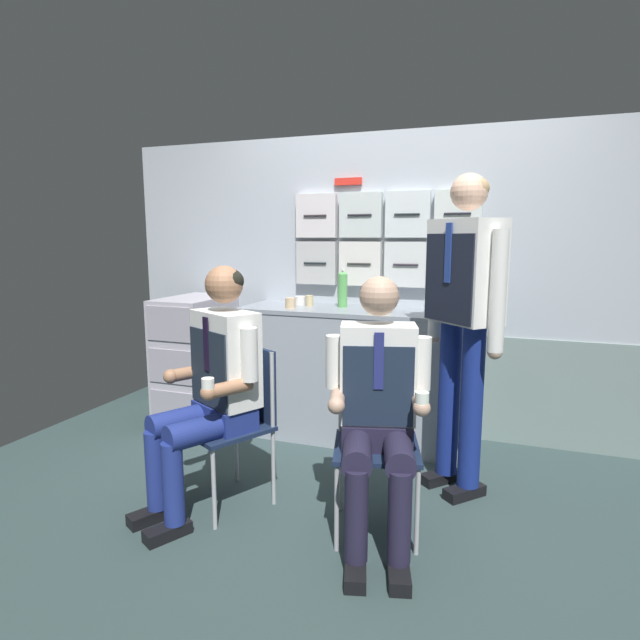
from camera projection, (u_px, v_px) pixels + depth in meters
name	position (u px, v px, depth m)	size (l,w,h in m)	color
ground	(329.00, 521.00, 2.64)	(4.80, 4.80, 0.04)	#2E3F3F
galley_bulkhead	(390.00, 287.00, 3.75)	(4.20, 0.14, 2.15)	#ACB4BF
galley_counter	(352.00, 374.00, 3.65)	(1.57, 0.53, 0.93)	#939BA6
service_trolley	(196.00, 357.00, 3.90)	(0.40, 0.65, 0.98)	black
folding_chair_left	(240.00, 408.00, 2.77)	(0.54, 0.54, 0.84)	#A8AAAF
crew_member_left	(213.00, 378.00, 2.64)	(0.60, 0.70, 1.28)	black
folding_chair_right	(376.00, 423.00, 2.54)	(0.49, 0.49, 0.84)	#A8AAAF
crew_member_right	(378.00, 400.00, 2.35)	(0.51, 0.66, 1.24)	black
crew_member_standing	(464.00, 305.00, 2.78)	(0.44, 0.43, 1.75)	black
water_bottle_clear	(436.00, 294.00, 3.20)	(0.07, 0.07, 0.30)	silver
sparkling_bottle_green	(343.00, 289.00, 3.64)	(0.07, 0.07, 0.28)	#53A052
paper_cup_blue	(309.00, 300.00, 3.70)	(0.06, 0.06, 0.08)	tan
coffee_cup_spare	(382.00, 302.00, 3.67)	(0.06, 0.06, 0.07)	navy
paper_cup_tan	(290.00, 303.00, 3.60)	(0.07, 0.07, 0.07)	tan
espresso_cup_small	(300.00, 300.00, 3.78)	(0.07, 0.07, 0.06)	silver
snack_banana	(380.00, 310.00, 3.38)	(0.17, 0.10, 0.04)	yellow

